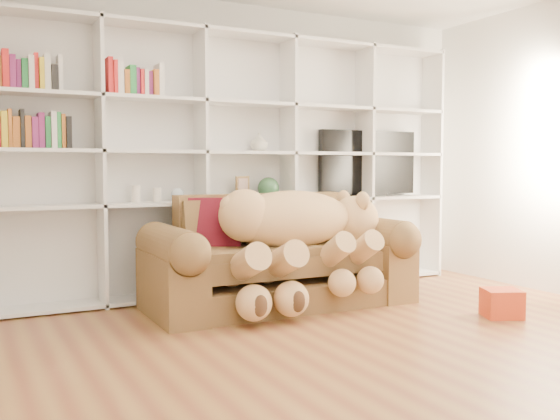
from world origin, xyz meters
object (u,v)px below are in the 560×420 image
sofa (278,264)px  teddy_bear (298,231)px  gift_box (502,303)px  tv (368,164)px

sofa → teddy_bear: teddy_bear is taller
gift_box → tv: size_ratio=0.24×
teddy_bear → tv: tv is taller
teddy_bear → tv: size_ratio=1.43×
teddy_bear → tv: (1.31, 0.87, 0.55)m
sofa → gift_box: 1.81m
teddy_bear → gift_box: bearing=-45.7°
sofa → gift_box: sofa is taller
sofa → tv: bearing=26.1°
gift_box → tv: 2.16m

